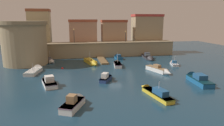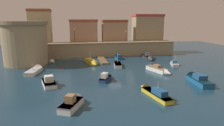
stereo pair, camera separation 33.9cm
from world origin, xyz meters
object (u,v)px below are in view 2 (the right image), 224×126
object	(u,v)px
moored_boat_10	(92,62)
moored_boat_7	(159,70)
quay_lamp_1	(126,35)
moored_boat_0	(51,60)
moored_boat_8	(106,77)
mooring_buoy_1	(155,68)
moored_boat_2	(118,57)
quay_lamp_0	(74,34)
moored_boat_5	(153,92)
moored_boat_1	(117,64)
moored_boat_3	(196,79)
moored_boat_12	(174,63)
moored_boat_11	(36,70)
fortress_tower	(25,43)
mooring_buoy_0	(63,68)
moored_boat_4	(149,58)
moored_boat_9	(74,102)
moored_boat_6	(48,81)

from	to	relation	value
moored_boat_10	moored_boat_7	bearing A→B (deg)	37.43
quay_lamp_1	moored_boat_0	size ratio (longest dim) A/B	0.56
moored_boat_8	mooring_buoy_1	xyz separation A→B (m)	(11.78, 7.10, -0.48)
moored_boat_2	moored_boat_10	world-z (taller)	moored_boat_10
quay_lamp_0	moored_boat_0	world-z (taller)	quay_lamp_0
moored_boat_5	moored_boat_7	world-z (taller)	moored_boat_5
moored_boat_1	moored_boat_8	distance (m)	11.41
moored_boat_2	mooring_buoy_1	bearing A→B (deg)	-154.46
moored_boat_3	moored_boat_12	distance (m)	13.28
quay_lamp_0	moored_boat_3	xyz separation A→B (m)	(19.46, -26.95, -5.89)
moored_boat_3	moored_boat_10	distance (m)	23.42
quay_lamp_1	moored_boat_8	size ratio (longest dim) A/B	0.69
moored_boat_1	moored_boat_11	distance (m)	17.23
quay_lamp_0	moored_boat_12	xyz separation A→B (m)	(22.12, -13.94, -6.11)
moored_boat_5	moored_boat_10	world-z (taller)	moored_boat_10
fortress_tower	moored_boat_11	size ratio (longest dim) A/B	1.56
moored_boat_3	moored_boat_11	size ratio (longest dim) A/B	1.06
quay_lamp_0	moored_boat_10	distance (m)	11.95
fortress_tower	moored_boat_12	world-z (taller)	fortress_tower
moored_boat_3	moored_boat_10	bearing A→B (deg)	47.59
quay_lamp_0	moored_boat_0	size ratio (longest dim) A/B	0.70
fortress_tower	moored_boat_10	world-z (taller)	fortress_tower
fortress_tower	moored_boat_1	xyz separation A→B (m)	(20.37, -5.67, -4.57)
fortress_tower	moored_boat_10	size ratio (longest dim) A/B	1.46
moored_boat_5	mooring_buoy_0	bearing A→B (deg)	24.48
moored_boat_1	moored_boat_4	bearing A→B (deg)	-49.70
moored_boat_5	moored_boat_12	world-z (taller)	moored_boat_12
moored_boat_9	moored_boat_0	bearing A→B (deg)	36.18
quay_lamp_0	moored_boat_10	xyz separation A→B (m)	(3.64, -9.68, -5.98)
moored_boat_8	moored_boat_11	size ratio (longest dim) A/B	0.64
moored_boat_4	mooring_buoy_1	xyz separation A→B (m)	(-2.14, -9.52, -0.42)
fortress_tower	moored_boat_5	size ratio (longest dim) A/B	1.45
moored_boat_10	quay_lamp_1	bearing A→B (deg)	119.24
moored_boat_6	moored_boat_12	bearing A→B (deg)	-84.38
moored_boat_11	moored_boat_9	bearing A→B (deg)	-147.04
quay_lamp_1	moored_boat_5	world-z (taller)	quay_lamp_1
moored_boat_6	moored_boat_9	size ratio (longest dim) A/B	1.17
moored_boat_2	moored_boat_9	distance (m)	31.02
moored_boat_0	moored_boat_12	xyz separation A→B (m)	(28.09, -8.34, -0.09)
mooring_buoy_1	moored_boat_3	bearing A→B (deg)	-75.83
moored_boat_9	moored_boat_10	world-z (taller)	moored_boat_10
moored_boat_4	moored_boat_8	size ratio (longest dim) A/B	1.74
moored_boat_6	moored_boat_11	distance (m)	9.23
moored_boat_6	moored_boat_10	bearing A→B (deg)	-44.78
quay_lamp_1	moored_boat_10	bearing A→B (deg)	-137.80
moored_boat_12	mooring_buoy_0	size ratio (longest dim) A/B	9.63
moored_boat_3	moored_boat_11	xyz separation A→B (m)	(-27.35, 12.06, -0.18)
fortress_tower	moored_boat_9	world-z (taller)	fortress_tower
moored_boat_2	moored_boat_7	xyz separation A→B (m)	(4.80, -15.57, 0.09)
moored_boat_0	moored_boat_11	size ratio (longest dim) A/B	0.80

